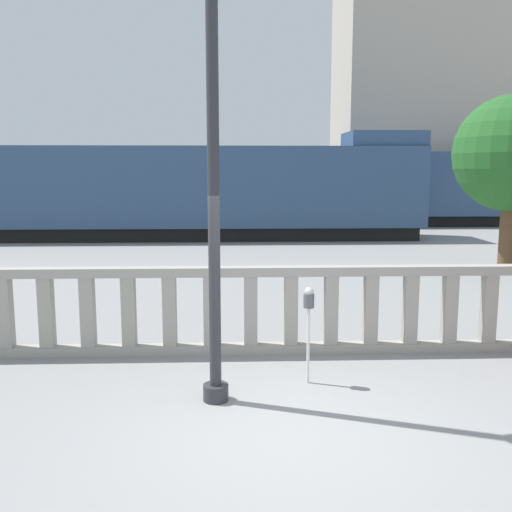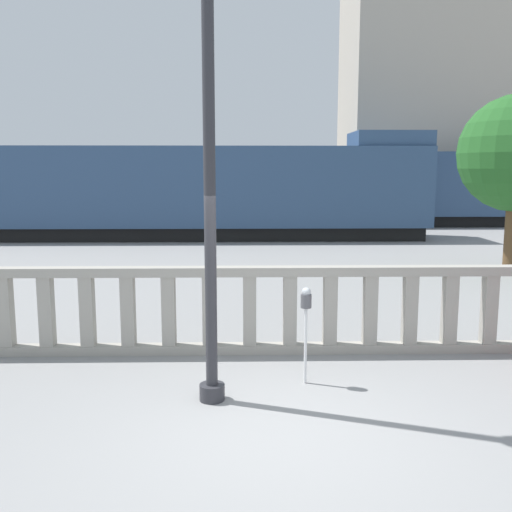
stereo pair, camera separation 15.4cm
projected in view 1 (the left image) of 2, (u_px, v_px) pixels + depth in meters
ground_plane at (287, 433)px, 6.12m from camera, size 160.00×160.00×0.00m
balustrade at (271, 310)px, 8.70m from camera, size 17.54×0.24×1.35m
lamppost at (213, 162)px, 6.56m from camera, size 0.31×0.31×5.70m
parking_meter at (309, 309)px, 7.41m from camera, size 0.14×0.14×1.29m
train_near at (161, 191)px, 23.03m from camera, size 21.45×2.83×4.31m
train_far at (298, 187)px, 28.77m from camera, size 28.81×3.10×4.27m
building_block at (454, 81)px, 32.52m from camera, size 13.10×6.34×15.59m
tree_left at (512, 154)px, 15.08m from camera, size 3.08×3.08×4.77m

